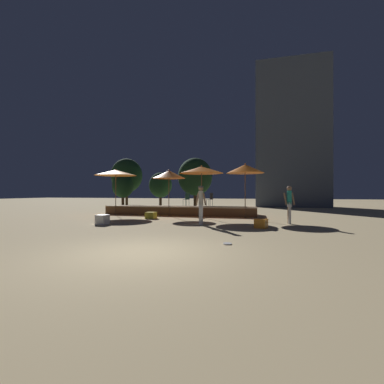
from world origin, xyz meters
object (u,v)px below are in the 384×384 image
object	(u,v)px
frisbee_disc	(227,244)
patio_umbrella_2	(116,173)
person_0	(289,203)
bistro_chair_0	(187,198)
patio_umbrella_0	(202,170)
background_tree_0	(160,185)
cube_seat_2	(151,215)
background_tree_3	(195,177)
background_tree_1	(127,176)
cube_seat_0	(102,220)
cube_seat_1	(261,223)
person_1	(201,202)
background_tree_2	(123,186)
patio_umbrella_3	(245,169)
patio_umbrella_1	(169,175)
bistro_chair_1	(211,198)

from	to	relation	value
frisbee_disc	patio_umbrella_2	bearing A→B (deg)	136.04
person_0	bistro_chair_0	bearing A→B (deg)	54.38
patio_umbrella_0	background_tree_0	xyz separation A→B (m)	(-6.39, 9.45, -0.65)
cube_seat_2	background_tree_0	xyz separation A→B (m)	(-3.56, 10.82, 2.15)
background_tree_0	background_tree_3	size ratio (longest dim) A/B	0.76
patio_umbrella_0	patio_umbrella_2	world-z (taller)	patio_umbrella_0
background_tree_1	cube_seat_0	bearing A→B (deg)	-65.85
background_tree_1	background_tree_3	world-z (taller)	background_tree_1
cube_seat_2	background_tree_0	bearing A→B (deg)	108.21
cube_seat_1	person_1	xyz separation A→B (m)	(-2.81, 0.44, 0.90)
bistro_chair_0	frisbee_disc	xyz separation A→B (m)	(3.84, -9.43, -1.16)
person_1	background_tree_2	size ratio (longest dim) A/B	0.55
patio_umbrella_3	frisbee_disc	xyz separation A→B (m)	(-0.20, -8.18, -3.00)
patio_umbrella_3	person_1	size ratio (longest dim) A/B	1.78
cube_seat_1	background_tree_3	distance (m)	13.39
patio_umbrella_1	person_1	bearing A→B (deg)	-52.97
person_1	background_tree_1	xyz separation A→B (m)	(-11.27, 13.53, 2.35)
background_tree_0	patio_umbrella_0	bearing A→B (deg)	-55.93
cube_seat_0	background_tree_3	xyz separation A→B (m)	(1.79, 12.24, 2.81)
bistro_chair_0	frisbee_disc	world-z (taller)	bistro_chair_0
cube_seat_1	cube_seat_2	world-z (taller)	cube_seat_1
background_tree_1	cube_seat_1	bearing A→B (deg)	-44.80
cube_seat_1	cube_seat_2	distance (m)	6.93
patio_umbrella_1	patio_umbrella_0	bearing A→B (deg)	-9.89
patio_umbrella_0	cube_seat_1	size ratio (longest dim) A/B	5.30
patio_umbrella_2	patio_umbrella_1	bearing A→B (deg)	-1.36
patio_umbrella_2	bistro_chair_0	bearing A→B (deg)	10.81
patio_umbrella_0	background_tree_3	world-z (taller)	background_tree_3
patio_umbrella_2	background_tree_3	world-z (taller)	background_tree_3
bistro_chair_0	cube_seat_1	bearing A→B (deg)	81.08
cube_seat_2	frisbee_disc	bearing A→B (deg)	-51.21
cube_seat_0	background_tree_2	bearing A→B (deg)	115.17
patio_umbrella_0	patio_umbrella_3	size ratio (longest dim) A/B	0.98
cube_seat_1	background_tree_1	size ratio (longest dim) A/B	0.12
patio_umbrella_3	bistro_chair_0	distance (m)	4.61
patio_umbrella_0	background_tree_1	bearing A→B (deg)	136.77
cube_seat_2	person_0	world-z (taller)	person_0
cube_seat_1	bistro_chair_1	distance (m)	7.02
patio_umbrella_1	bistro_chair_0	distance (m)	2.12
cube_seat_1	background_tree_0	size ratio (longest dim) A/B	0.17
bistro_chair_1	background_tree_0	xyz separation A→B (m)	(-6.61, 7.42, 1.16)
patio_umbrella_3	background_tree_3	xyz separation A→B (m)	(-4.92, 7.47, 0.03)
patio_umbrella_3	cube_seat_1	xyz separation A→B (m)	(0.86, -4.26, -2.81)
patio_umbrella_0	bistro_chair_1	bearing A→B (deg)	83.78
cube_seat_2	person_0	xyz separation A→B (m)	(7.77, -0.82, 0.87)
patio_umbrella_3	bistro_chair_1	bearing A→B (deg)	143.27
background_tree_0	background_tree_3	world-z (taller)	background_tree_3
person_1	patio_umbrella_2	bearing A→B (deg)	-111.39
person_0	background_tree_3	distance (m)	12.35
person_0	background_tree_3	xyz separation A→B (m)	(-7.18, 9.85, 1.98)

